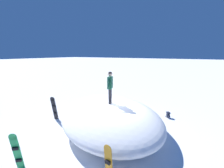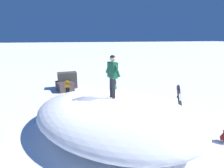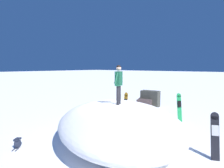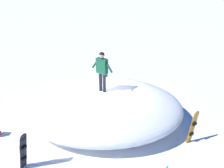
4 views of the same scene
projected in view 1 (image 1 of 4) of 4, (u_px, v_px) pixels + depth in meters
name	position (u px, v px, depth m)	size (l,w,h in m)	color
ground	(116.00, 133.00, 8.59)	(240.00, 240.00, 0.00)	white
snow_mound	(110.00, 116.00, 8.86)	(7.38, 5.34, 1.61)	white
snowboarder_standing	(110.00, 84.00, 8.39)	(1.03, 0.44, 1.79)	black
snowboard_primary_upright	(17.00, 152.00, 5.53)	(0.47, 0.45, 1.70)	#1E8C47
snowboard_secondary_upright	(109.00, 166.00, 4.91)	(0.19, 0.30, 1.60)	orange
snowboard_tertiary_upright	(54.00, 108.00, 10.00)	(0.50, 0.44, 1.67)	black
backpack_near	(77.00, 105.00, 12.55)	(0.59, 0.62, 0.47)	maroon
backpack_far	(168.00, 115.00, 10.51)	(0.50, 0.44, 0.41)	#1E2333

